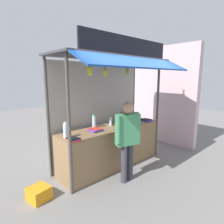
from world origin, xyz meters
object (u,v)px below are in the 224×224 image
Objects in this scene: water_bottle_back_right at (129,117)px; banana_bunch_rightmost at (127,71)px; banana_bunch_inner_right at (105,73)px; vendor_person at (128,135)px; water_bottle_back_left at (121,117)px; water_bottle_far_right at (94,121)px; plastic_crate at (39,193)px; magazine_stack_center at (147,120)px; magazine_stack_left at (73,139)px; water_bottle_front_left at (111,121)px; magazine_stack_right at (95,130)px; magazine_stack_far_left at (129,124)px; banana_bunch_leftmost at (90,71)px; water_bottle_front_right at (129,116)px; water_bottle_mid_right at (65,131)px.

banana_bunch_rightmost reaches higher than water_bottle_back_right.
banana_bunch_inner_right reaches higher than vendor_person.
banana_bunch_inner_right reaches higher than water_bottle_back_left.
vendor_person reaches higher than water_bottle_back_right.
plastic_crate is at bearing -166.19° from water_bottle_far_right.
magazine_stack_center is 2.06m from banana_bunch_inner_right.
magazine_stack_left reaches higher than magazine_stack_center.
vendor_person is at bearing -27.01° from magazine_stack_left.
water_bottle_far_right is at bearing 158.84° from water_bottle_front_left.
water_bottle_back_left is 0.48m from water_bottle_front_left.
water_bottle_front_left is 0.55m from magazine_stack_right.
plastic_crate is at bearing 178.44° from magazine_stack_far_left.
vendor_person is (-0.76, -0.93, -0.09)m from water_bottle_back_left.
banana_bunch_leftmost is (-0.42, -0.43, 1.21)m from magazine_stack_right.
banana_bunch_leftmost reaches higher than water_bottle_front_right.
water_bottle_mid_right is at bearing -172.68° from water_bottle_back_left.
banana_bunch_inner_right is at bearing -14.74° from plastic_crate.
magazine_stack_left is (-0.84, -0.48, -0.12)m from water_bottle_far_right.
magazine_stack_far_left is (-0.12, -0.39, -0.10)m from water_bottle_back_left.
water_bottle_front_left reaches higher than water_bottle_front_right.
magazine_stack_left is at bearing -170.34° from water_bottle_back_right.
water_bottle_far_right is at bearing 58.19° from magazine_stack_right.
water_bottle_mid_right is 1.31m from banana_bunch_inner_right.
plastic_crate is at bearing 179.15° from magazine_stack_center.
water_bottle_front_right is 0.55m from magazine_stack_far_left.
water_bottle_mid_right reaches higher than water_bottle_front_right.
banana_bunch_rightmost is at bearing -19.93° from water_bottle_mid_right.
magazine_stack_right is 0.90m from magazine_stack_far_left.
magazine_stack_left is (-2.26, -0.08, 0.00)m from magazine_stack_center.
banana_bunch_leftmost is at bearing -179.93° from banana_bunch_rightmost.
magazine_stack_center is 1.65m from banana_bunch_rightmost.
magazine_stack_right is (-1.28, -0.21, -0.09)m from water_bottle_front_right.
water_bottle_mid_right reaches higher than magazine_stack_left.
vendor_person is (-1.03, -0.91, -0.08)m from water_bottle_front_right.
water_bottle_far_right is at bearing 13.81° from plastic_crate.
water_bottle_back_right is 1.17× the size of magazine_stack_left.
water_bottle_far_right is 0.97× the size of plastic_crate.
water_bottle_back_left is at bearing 7.32° from water_bottle_mid_right.
water_bottle_front_right is 0.97× the size of magazine_stack_left.
water_bottle_far_right reaches higher than water_bottle_mid_right.
banana_bunch_leftmost is at bearing -155.32° from water_bottle_back_left.
water_bottle_back_left is at bearing 14.43° from water_bottle_front_left.
magazine_stack_far_left is (0.89, -0.17, -0.00)m from magazine_stack_right.
water_bottle_front_right is at bearing 12.70° from magazine_stack_left.
water_bottle_far_right is 1.11× the size of magazine_stack_center.
magazine_stack_far_left is 0.92× the size of plastic_crate.
water_bottle_back_right is 1.21m from vendor_person.
water_bottle_far_right is 1.27× the size of water_bottle_front_left.
banana_bunch_rightmost reaches higher than water_bottle_front_left.
magazine_stack_far_left is at bearing 57.60° from vendor_person.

